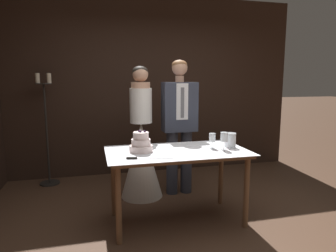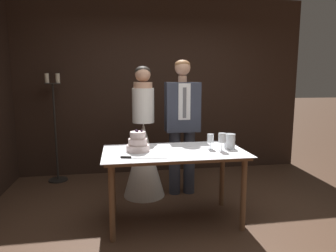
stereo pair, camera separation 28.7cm
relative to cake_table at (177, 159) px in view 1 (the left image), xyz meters
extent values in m
plane|color=#4C3323|center=(0.13, -0.27, -0.69)|extent=(40.00, 40.00, 0.00)
cube|color=black|center=(0.13, 1.90, 0.72)|extent=(4.77, 0.12, 2.83)
cylinder|color=brown|center=(-0.65, -0.31, -0.32)|extent=(0.06, 0.06, 0.74)
cylinder|color=brown|center=(0.65, -0.31, -0.32)|extent=(0.06, 0.06, 0.74)
cylinder|color=brown|center=(-0.65, 0.31, -0.32)|extent=(0.06, 0.06, 0.74)
cylinder|color=brown|center=(0.65, 0.31, -0.32)|extent=(0.06, 0.06, 0.74)
cube|color=brown|center=(0.00, 0.00, 0.06)|extent=(1.42, 0.75, 0.03)
cube|color=white|center=(0.00, 0.00, 0.09)|extent=(1.48, 0.81, 0.01)
cylinder|color=beige|center=(-0.38, 0.05, 0.12)|extent=(0.24, 0.24, 0.07)
cylinder|color=beige|center=(-0.38, 0.05, 0.19)|extent=(0.20, 0.20, 0.07)
cylinder|color=beige|center=(-0.38, 0.05, 0.26)|extent=(0.16, 0.16, 0.07)
sphere|color=#2D1933|center=(-0.34, 0.04, 0.30)|extent=(0.02, 0.02, 0.02)
sphere|color=#2D1933|center=(-0.39, 0.07, 0.30)|extent=(0.02, 0.02, 0.02)
sphere|color=#2D1933|center=(-0.38, 0.03, 0.30)|extent=(0.02, 0.02, 0.02)
cube|color=silver|center=(-0.29, -0.27, 0.09)|extent=(0.34, 0.10, 0.00)
cylinder|color=black|center=(-0.51, -0.22, 0.10)|extent=(0.10, 0.04, 0.02)
cylinder|color=silver|center=(0.40, 0.01, 0.09)|extent=(0.07, 0.07, 0.00)
cylinder|color=silver|center=(0.40, 0.01, 0.13)|extent=(0.01, 0.01, 0.07)
cylinder|color=silver|center=(0.40, 0.01, 0.21)|extent=(0.07, 0.07, 0.09)
cylinder|color=silver|center=(0.49, -0.09, 0.09)|extent=(0.07, 0.07, 0.00)
cylinder|color=silver|center=(0.49, -0.09, 0.14)|extent=(0.01, 0.01, 0.09)
cylinder|color=silver|center=(0.49, -0.09, 0.23)|extent=(0.08, 0.08, 0.10)
cylinder|color=maroon|center=(0.49, -0.09, 0.20)|extent=(0.06, 0.06, 0.03)
cylinder|color=silver|center=(0.61, 0.00, 0.17)|extent=(0.12, 0.12, 0.16)
cylinder|color=beige|center=(0.61, 0.00, 0.12)|extent=(0.05, 0.05, 0.07)
sphere|color=#F9CC4C|center=(0.61, 0.00, 0.17)|extent=(0.02, 0.02, 0.02)
cone|color=white|center=(-0.25, 0.79, -0.21)|extent=(0.54, 0.54, 0.98)
cylinder|color=white|center=(-0.25, 0.79, 0.50)|extent=(0.28, 0.28, 0.44)
cylinder|color=tan|center=(-0.25, 0.79, 0.76)|extent=(0.24, 0.24, 0.07)
sphere|color=tan|center=(-0.25, 0.79, 0.89)|extent=(0.20, 0.20, 0.20)
ellipsoid|color=black|center=(-0.25, 0.80, 0.92)|extent=(0.20, 0.20, 0.15)
cylinder|color=#333847|center=(0.16, 0.79, -0.27)|extent=(0.15, 0.15, 0.85)
cylinder|color=#333847|center=(0.35, 0.79, -0.27)|extent=(0.15, 0.15, 0.85)
cube|color=#333847|center=(0.25, 0.79, 0.47)|extent=(0.44, 0.24, 0.64)
cube|color=white|center=(0.25, 0.66, 0.55)|extent=(0.15, 0.01, 0.46)
cube|color=slate|center=(0.25, 0.66, 0.54)|extent=(0.04, 0.01, 0.38)
cylinder|color=tan|center=(0.25, 0.79, 0.83)|extent=(0.11, 0.11, 0.08)
sphere|color=tan|center=(0.25, 0.79, 0.98)|extent=(0.20, 0.20, 0.20)
ellipsoid|color=brown|center=(0.25, 0.80, 1.01)|extent=(0.20, 0.20, 0.13)
cylinder|color=black|center=(-1.50, 1.58, -0.68)|extent=(0.28, 0.28, 0.02)
cylinder|color=black|center=(-1.50, 1.58, 0.04)|extent=(0.03, 0.03, 1.44)
cylinder|color=black|center=(-1.50, 1.58, 0.77)|extent=(0.22, 0.22, 0.01)
cylinder|color=beige|center=(-1.57, 1.58, 0.84)|extent=(0.06, 0.06, 0.14)
cylinder|color=beige|center=(-1.42, 1.58, 0.84)|extent=(0.06, 0.06, 0.14)
camera|label=1|loc=(-0.85, -2.95, 0.83)|focal=32.00mm
camera|label=2|loc=(-0.57, -3.01, 0.83)|focal=32.00mm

